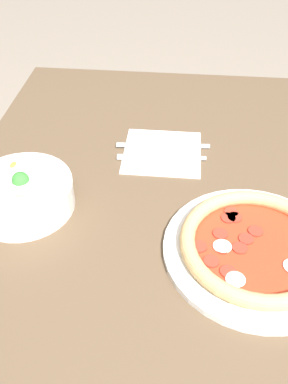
{
  "coord_description": "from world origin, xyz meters",
  "views": [
    {
      "loc": [
        -0.48,
        0.03,
        1.3
      ],
      "look_at": [
        0.13,
        0.09,
        0.77
      ],
      "focal_mm": 40.0,
      "sensor_mm": 36.0,
      "label": 1
    }
  ],
  "objects_px": {
    "fork": "(162,158)",
    "knife": "(167,146)",
    "pizza": "(255,247)",
    "bowl": "(22,193)"
  },
  "relations": [
    {
      "from": "fork",
      "to": "knife",
      "type": "height_order",
      "value": "same"
    },
    {
      "from": "fork",
      "to": "knife",
      "type": "relative_size",
      "value": 0.92
    },
    {
      "from": "pizza",
      "to": "fork",
      "type": "relative_size",
      "value": 1.6
    },
    {
      "from": "bowl",
      "to": "knife",
      "type": "bearing_deg",
      "value": -49.53
    },
    {
      "from": "fork",
      "to": "knife",
      "type": "distance_m",
      "value": 0.05
    },
    {
      "from": "pizza",
      "to": "bowl",
      "type": "bearing_deg",
      "value": 79.59
    },
    {
      "from": "bowl",
      "to": "fork",
      "type": "distance_m",
      "value": 0.31
    },
    {
      "from": "pizza",
      "to": "knife",
      "type": "distance_m",
      "value": 0.34
    },
    {
      "from": "fork",
      "to": "bowl",
      "type": "bearing_deg",
      "value": 30.59
    },
    {
      "from": "pizza",
      "to": "fork",
      "type": "bearing_deg",
      "value": 34.4
    }
  ]
}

